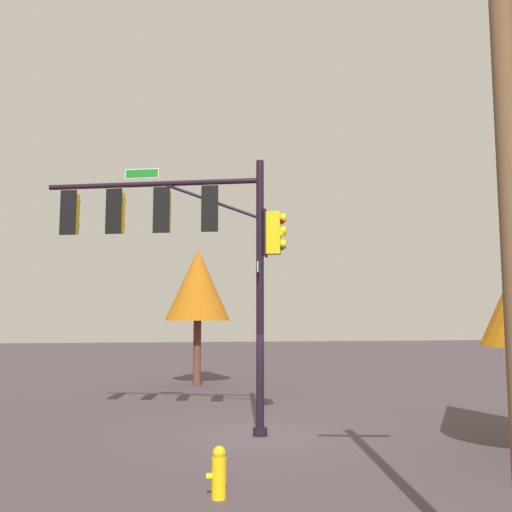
{
  "coord_description": "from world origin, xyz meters",
  "views": [
    {
      "loc": [
        2.59,
        14.26,
        2.87
      ],
      "look_at": [
        0.13,
        0.16,
        4.48
      ],
      "focal_mm": 39.77,
      "sensor_mm": 36.0,
      "label": 1
    }
  ],
  "objects_px": {
    "signal_pole_assembly": "(185,231)",
    "tree_near": "(198,285)",
    "fire_hydrant": "(219,472)",
    "utility_pole": "(510,198)"
  },
  "relations": [
    {
      "from": "tree_near",
      "to": "utility_pole",
      "type": "bearing_deg",
      "value": 95.43
    },
    {
      "from": "signal_pole_assembly",
      "to": "fire_hydrant",
      "type": "distance_m",
      "value": 7.24
    },
    {
      "from": "fire_hydrant",
      "to": "tree_near",
      "type": "xyz_separation_m",
      "value": [
        -0.74,
        -15.88,
        3.99
      ]
    },
    {
      "from": "fire_hydrant",
      "to": "tree_near",
      "type": "height_order",
      "value": "tree_near"
    },
    {
      "from": "signal_pole_assembly",
      "to": "tree_near",
      "type": "height_order",
      "value": "signal_pole_assembly"
    },
    {
      "from": "signal_pole_assembly",
      "to": "tree_near",
      "type": "bearing_deg",
      "value": -95.93
    },
    {
      "from": "fire_hydrant",
      "to": "tree_near",
      "type": "distance_m",
      "value": 16.39
    },
    {
      "from": "utility_pole",
      "to": "tree_near",
      "type": "bearing_deg",
      "value": -84.57
    },
    {
      "from": "fire_hydrant",
      "to": "tree_near",
      "type": "bearing_deg",
      "value": -92.67
    },
    {
      "from": "signal_pole_assembly",
      "to": "fire_hydrant",
      "type": "relative_size",
      "value": 8.46
    }
  ]
}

